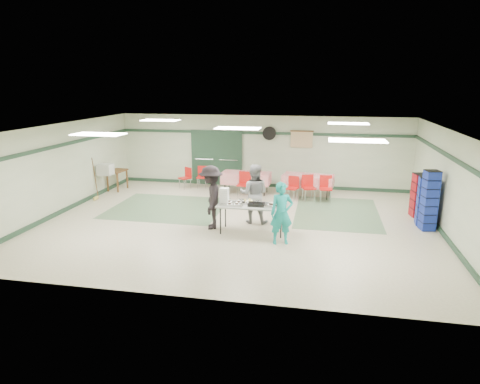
% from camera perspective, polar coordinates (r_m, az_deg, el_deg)
% --- Properties ---
extents(floor, '(11.00, 11.00, 0.00)m').
position_cam_1_polar(floor, '(12.26, -0.27, -4.06)').
color(floor, beige).
rests_on(floor, ground).
extents(ceiling, '(11.00, 11.00, 0.00)m').
position_cam_1_polar(ceiling, '(11.69, -0.29, 8.59)').
color(ceiling, white).
rests_on(ceiling, wall_back).
extents(wall_back, '(11.00, 0.00, 11.00)m').
position_cam_1_polar(wall_back, '(16.26, 2.87, 5.41)').
color(wall_back, beige).
rests_on(wall_back, floor).
extents(wall_front, '(11.00, 0.00, 11.00)m').
position_cam_1_polar(wall_front, '(7.70, -6.93, -4.89)').
color(wall_front, beige).
rests_on(wall_front, floor).
extents(wall_left, '(0.00, 9.00, 9.00)m').
position_cam_1_polar(wall_left, '(14.04, -22.89, 2.87)').
color(wall_left, beige).
rests_on(wall_left, floor).
extents(wall_right, '(0.00, 9.00, 9.00)m').
position_cam_1_polar(wall_right, '(12.11, 26.17, 0.83)').
color(wall_right, beige).
rests_on(wall_right, floor).
extents(trim_back, '(11.00, 0.06, 0.10)m').
position_cam_1_polar(trim_back, '(16.14, 2.88, 7.85)').
color(trim_back, '#203B2A').
rests_on(trim_back, wall_back).
extents(baseboard_back, '(11.00, 0.06, 0.12)m').
position_cam_1_polar(baseboard_back, '(16.48, 2.79, 0.97)').
color(baseboard_back, '#203B2A').
rests_on(baseboard_back, floor).
extents(trim_left, '(0.06, 9.00, 0.10)m').
position_cam_1_polar(trim_left, '(13.92, -23.07, 5.69)').
color(trim_left, '#203B2A').
rests_on(trim_left, wall_back).
extents(baseboard_left, '(0.06, 9.00, 0.12)m').
position_cam_1_polar(baseboard_left, '(14.31, -22.29, -2.20)').
color(baseboard_left, '#203B2A').
rests_on(baseboard_left, floor).
extents(trim_right, '(0.06, 9.00, 0.10)m').
position_cam_1_polar(trim_right, '(11.97, 26.40, 4.10)').
color(trim_right, '#203B2A').
rests_on(trim_right, wall_back).
extents(baseboard_right, '(0.06, 9.00, 0.12)m').
position_cam_1_polar(baseboard_right, '(12.43, 25.38, -4.95)').
color(baseboard_right, '#203B2A').
rests_on(baseboard_right, floor).
extents(green_patch_a, '(3.50, 3.00, 0.01)m').
position_cam_1_polar(green_patch_a, '(13.85, -9.64, -2.08)').
color(green_patch_a, '#5D7B5A').
rests_on(green_patch_a, floor).
extents(green_patch_b, '(2.50, 3.50, 0.01)m').
position_cam_1_polar(green_patch_b, '(13.48, 12.78, -2.70)').
color(green_patch_b, '#5D7B5A').
rests_on(green_patch_b, floor).
extents(double_door_left, '(0.90, 0.06, 2.10)m').
position_cam_1_polar(double_door_left, '(16.71, -4.69, 4.58)').
color(double_door_left, gray).
rests_on(double_door_left, floor).
extents(double_door_right, '(0.90, 0.06, 2.10)m').
position_cam_1_polar(double_door_right, '(16.48, -1.50, 4.49)').
color(double_door_right, gray).
rests_on(double_door_right, floor).
extents(door_frame, '(2.00, 0.03, 2.15)m').
position_cam_1_polar(door_frame, '(16.57, -3.14, 4.53)').
color(door_frame, '#203B2A').
rests_on(door_frame, floor).
extents(wall_fan, '(0.50, 0.10, 0.50)m').
position_cam_1_polar(wall_fan, '(16.07, 3.93, 7.81)').
color(wall_fan, black).
rests_on(wall_fan, wall_back).
extents(scroll_banner, '(0.80, 0.02, 0.60)m').
position_cam_1_polar(scroll_banner, '(15.99, 8.22, 6.94)').
color(scroll_banner, tan).
rests_on(scroll_banner, wall_back).
extents(serving_table, '(1.84, 0.75, 0.76)m').
position_cam_1_polar(serving_table, '(11.26, 1.64, -1.94)').
color(serving_table, '#AAAAA5').
rests_on(serving_table, floor).
extents(sheet_tray_right, '(0.57, 0.43, 0.02)m').
position_cam_1_polar(sheet_tray_right, '(11.14, 4.80, -1.87)').
color(sheet_tray_right, silver).
rests_on(sheet_tray_right, serving_table).
extents(sheet_tray_mid, '(0.57, 0.43, 0.02)m').
position_cam_1_polar(sheet_tray_mid, '(11.43, 1.08, -1.39)').
color(sheet_tray_mid, silver).
rests_on(sheet_tray_mid, serving_table).
extents(sheet_tray_left, '(0.61, 0.46, 0.02)m').
position_cam_1_polar(sheet_tray_left, '(11.28, -1.01, -1.61)').
color(sheet_tray_left, silver).
rests_on(sheet_tray_left, serving_table).
extents(baking_pan, '(0.44, 0.28, 0.08)m').
position_cam_1_polar(baking_pan, '(11.15, 2.23, -1.65)').
color(baking_pan, black).
rests_on(baking_pan, serving_table).
extents(foam_box_stack, '(0.22, 0.20, 0.41)m').
position_cam_1_polar(foam_box_stack, '(11.37, -2.11, -0.48)').
color(foam_box_stack, white).
rests_on(foam_box_stack, serving_table).
extents(volunteer_teal, '(0.65, 0.52, 1.55)m').
position_cam_1_polar(volunteer_teal, '(10.51, 5.56, -2.86)').
color(volunteer_teal, teal).
rests_on(volunteer_teal, floor).
extents(volunteer_grey, '(0.83, 0.65, 1.69)m').
position_cam_1_polar(volunteer_grey, '(12.03, 1.87, -0.24)').
color(volunteer_grey, gray).
rests_on(volunteer_grey, floor).
extents(volunteer_dark, '(0.89, 1.24, 1.74)m').
position_cam_1_polar(volunteer_dark, '(11.59, -3.89, -0.71)').
color(volunteer_dark, black).
rests_on(volunteer_dark, floor).
extents(dining_table_a, '(1.81, 0.99, 0.77)m').
position_cam_1_polar(dining_table_a, '(15.12, 9.05, 1.56)').
color(dining_table_a, red).
rests_on(dining_table_a, floor).
extents(dining_table_b, '(1.74, 0.82, 0.77)m').
position_cam_1_polar(dining_table_b, '(15.35, 0.82, 1.93)').
color(dining_table_b, red).
rests_on(dining_table_b, floor).
extents(chair_a, '(0.52, 0.52, 0.87)m').
position_cam_1_polar(chair_a, '(14.58, 9.07, 0.93)').
color(chair_a, red).
rests_on(chair_a, floor).
extents(chair_b, '(0.47, 0.47, 0.81)m').
position_cam_1_polar(chair_b, '(14.61, 7.04, 0.87)').
color(chair_b, red).
rests_on(chair_b, floor).
extents(chair_c, '(0.42, 0.42, 0.87)m').
position_cam_1_polar(chair_c, '(14.58, 11.37, 0.82)').
color(chair_c, red).
rests_on(chair_c, floor).
extents(chair_d, '(0.44, 0.44, 0.89)m').
position_cam_1_polar(chair_d, '(14.81, 0.56, 1.37)').
color(chair_d, red).
rests_on(chair_d, floor).
extents(chair_loose_a, '(0.42, 0.42, 0.82)m').
position_cam_1_polar(chair_loose_a, '(16.22, -5.03, 2.31)').
color(chair_loose_a, red).
rests_on(chair_loose_a, floor).
extents(chair_loose_b, '(0.52, 0.52, 0.80)m').
position_cam_1_polar(chair_loose_b, '(16.19, -7.16, 2.16)').
color(chair_loose_b, red).
rests_on(chair_loose_b, floor).
extents(crate_stack_blue_a, '(0.46, 0.46, 1.38)m').
position_cam_1_polar(crate_stack_blue_a, '(12.92, 23.49, -1.12)').
color(crate_stack_blue_a, navy).
rests_on(crate_stack_blue_a, floor).
extents(crate_stack_red, '(0.47, 0.47, 1.30)m').
position_cam_1_polar(crate_stack_red, '(13.68, 22.80, -0.41)').
color(crate_stack_red, maroon).
rests_on(crate_stack_red, floor).
extents(crate_stack_blue_b, '(0.42, 0.42, 1.64)m').
position_cam_1_polar(crate_stack_blue_b, '(12.49, 23.94, -1.06)').
color(crate_stack_blue_b, navy).
rests_on(crate_stack_blue_b, floor).
extents(printer_table, '(0.59, 0.84, 0.74)m').
position_cam_1_polar(printer_table, '(16.45, -16.08, 2.40)').
color(printer_table, brown).
rests_on(printer_table, floor).
extents(office_printer, '(0.49, 0.43, 0.38)m').
position_cam_1_polar(office_printer, '(15.68, -17.51, 2.89)').
color(office_printer, '#B5B5B0').
rests_on(office_printer, printer_table).
extents(broom, '(0.04, 0.23, 1.43)m').
position_cam_1_polar(broom, '(15.25, -18.76, 1.75)').
color(broom, brown).
rests_on(broom, floor).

